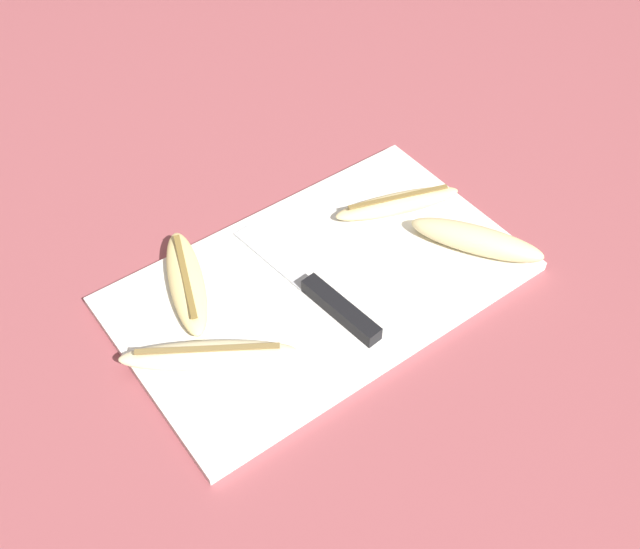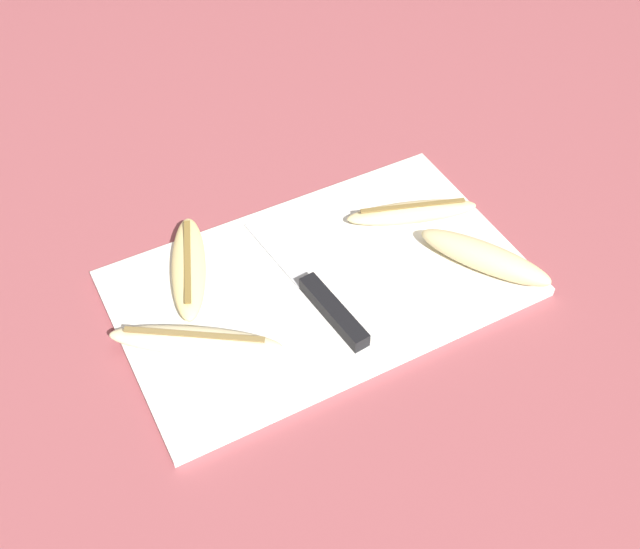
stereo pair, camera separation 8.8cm
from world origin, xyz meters
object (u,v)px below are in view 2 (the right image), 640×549
knife (323,300)px  banana_cream_curved (195,341)px  banana_golden_short (189,267)px  banana_ripe_center (485,257)px  banana_mellow_near (412,212)px

knife → banana_cream_curved: size_ratio=1.33×
banana_cream_curved → banana_golden_short: (0.03, 0.11, -0.00)m
banana_ripe_center → banana_golden_short: size_ratio=0.95×
knife → banana_mellow_near: bearing=18.0°
banana_cream_curved → banana_golden_short: same height
knife → banana_golden_short: 0.17m
banana_ripe_center → banana_cream_curved: banana_ripe_center is taller
knife → banana_mellow_near: (0.17, 0.07, 0.00)m
banana_golden_short → banana_cream_curved: bearing=-107.6°
banana_cream_curved → knife: bearing=-4.8°
banana_ripe_center → banana_cream_curved: bearing=172.0°
knife → banana_ripe_center: banana_ripe_center is taller
banana_mellow_near → banana_golden_short: same height
knife → banana_ripe_center: (0.20, -0.04, 0.01)m
banana_mellow_near → banana_ripe_center: (0.03, -0.11, 0.01)m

